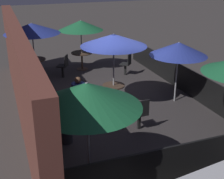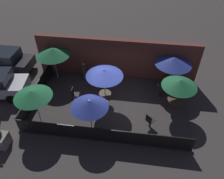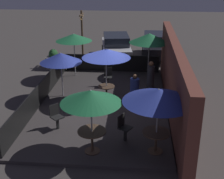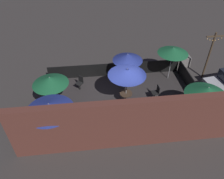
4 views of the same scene
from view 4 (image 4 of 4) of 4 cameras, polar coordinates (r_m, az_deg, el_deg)
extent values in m
plane|color=#423D3A|center=(13.26, 2.11, -3.45)|extent=(60.00, 60.00, 0.00)
cube|color=#383333|center=(13.22, 2.12, -3.26)|extent=(9.16, 5.54, 0.12)
cube|color=brown|center=(10.18, 4.73, -9.00)|extent=(10.76, 0.36, 2.87)
cube|color=black|center=(15.00, 0.69, 5.31)|extent=(8.96, 0.05, 0.95)
cube|color=black|center=(14.15, 20.65, -0.04)|extent=(0.05, 5.34, 0.95)
cylinder|color=#B2B2B7|center=(12.48, -15.19, -0.93)|extent=(0.05, 0.05, 2.18)
cone|color=#1E6B3D|center=(11.95, -15.89, 2.28)|extent=(1.93, 1.93, 0.42)
cylinder|color=#B2B2B7|center=(12.34, 3.77, 0.75)|extent=(0.05, 0.05, 2.41)
cone|color=#283893|center=(11.73, 3.98, 4.61)|extent=(2.09, 2.09, 0.38)
cylinder|color=#B2B2B7|center=(10.95, -15.25, -7.81)|extent=(0.05, 0.05, 2.22)
cone|color=#283893|center=(10.32, -16.09, -4.41)|extent=(2.26, 2.26, 0.42)
cylinder|color=#B2B2B7|center=(14.82, 15.07, 6.54)|extent=(0.05, 0.05, 2.32)
cone|color=#1E6B3D|center=(14.34, 15.72, 9.79)|extent=(1.93, 1.93, 0.38)
cylinder|color=#B2B2B7|center=(14.16, 3.98, 5.63)|extent=(0.05, 0.05, 2.07)
cone|color=#283893|center=(13.73, 4.13, 8.45)|extent=(1.89, 1.89, 0.44)
cylinder|color=#B2B2B7|center=(12.14, 22.59, -3.81)|extent=(0.05, 0.05, 2.35)
cone|color=#1E6B3D|center=(11.58, 23.70, -0.47)|extent=(2.15, 2.15, 0.50)
cylinder|color=#4C3828|center=(13.19, -14.40, -4.51)|extent=(0.51, 0.51, 0.02)
cylinder|color=#4C3828|center=(12.95, -14.65, -3.37)|extent=(0.08, 0.08, 0.74)
cylinder|color=#4C3828|center=(12.70, -14.93, -2.09)|extent=(0.93, 0.93, 0.04)
cylinder|color=#4C3828|center=(13.12, 3.55, -3.31)|extent=(0.40, 0.40, 0.02)
cylinder|color=#4C3828|center=(12.89, 3.61, -2.23)|extent=(0.08, 0.08, 0.68)
cylinder|color=#4C3828|center=(12.66, 3.67, -1.02)|extent=(0.73, 0.73, 0.04)
cylinder|color=#4C3828|center=(11.76, -14.33, -11.46)|extent=(0.50, 0.50, 0.02)
cylinder|color=#4C3828|center=(11.50, -14.60, -10.40)|extent=(0.08, 0.08, 0.69)
cylinder|color=#4C3828|center=(11.23, -14.90, -9.20)|extent=(0.90, 0.90, 0.04)
cube|color=black|center=(14.03, -8.46, 0.80)|extent=(0.11, 0.11, 0.46)
cube|color=black|center=(13.88, -8.55, 1.60)|extent=(0.57, 0.57, 0.04)
cube|color=black|center=(13.83, -8.14, 2.76)|extent=(0.32, 0.29, 0.44)
cube|color=black|center=(13.42, 10.99, -1.63)|extent=(0.08, 0.08, 0.48)
cube|color=black|center=(13.25, 11.13, -0.79)|extent=(0.42, 0.42, 0.04)
cube|color=black|center=(13.16, 11.99, 0.10)|extent=(0.06, 0.40, 0.44)
cube|color=black|center=(12.18, -11.35, -6.91)|extent=(0.11, 0.11, 0.48)
cube|color=black|center=(12.00, -11.51, -6.06)|extent=(0.55, 0.55, 0.04)
cube|color=black|center=(11.93, -11.19, -4.69)|extent=(0.36, 0.23, 0.44)
cylinder|color=navy|center=(11.93, 5.66, -5.50)|extent=(0.58, 0.58, 1.02)
sphere|color=brown|center=(11.50, 5.85, -3.35)|extent=(0.20, 0.20, 0.20)
cylinder|color=#333338|center=(11.77, 13.77, -7.15)|extent=(0.36, 0.36, 1.14)
sphere|color=brown|center=(11.29, 14.31, -4.74)|extent=(0.24, 0.24, 0.24)
cube|color=gray|center=(17.15, 17.88, 7.15)|extent=(1.03, 0.72, 0.74)
ellipsoid|color=#235128|center=(16.91, 18.21, 8.54)|extent=(0.67, 0.53, 0.60)
cylinder|color=brown|center=(15.70, 23.92, 7.94)|extent=(0.12, 0.12, 3.31)
cube|color=brown|center=(15.08, 25.34, 12.45)|extent=(1.10, 0.08, 0.08)
sphere|color=#F4B260|center=(15.38, 26.69, 11.90)|extent=(0.07, 0.07, 0.07)
sphere|color=#F4B260|center=(15.32, 26.00, 11.66)|extent=(0.07, 0.07, 0.07)
sphere|color=#F4B260|center=(15.24, 25.35, 11.53)|extent=(0.07, 0.07, 0.07)
sphere|color=#F4B260|center=(15.15, 24.74, 11.55)|extent=(0.07, 0.07, 0.07)
sphere|color=#F4B260|center=(15.04, 24.17, 11.73)|extent=(0.07, 0.07, 0.07)
sphere|color=#F4B260|center=(14.92, 23.63, 12.02)|extent=(0.07, 0.07, 0.07)
cylinder|color=black|center=(15.40, 24.41, 1.02)|extent=(0.66, 0.27, 0.64)
camera|label=1|loc=(13.21, 49.81, 5.02)|focal=50.00mm
camera|label=2|loc=(18.92, -7.94, 40.72)|focal=35.00mm
camera|label=3|loc=(13.90, -58.48, 7.67)|focal=50.00mm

